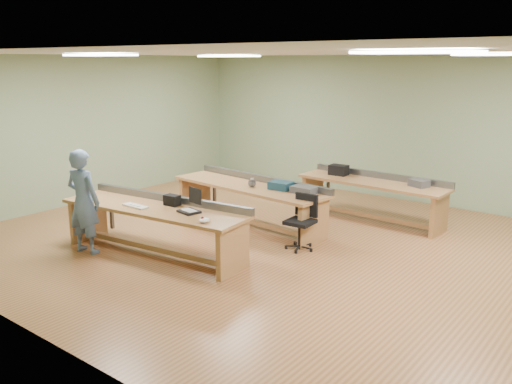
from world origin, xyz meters
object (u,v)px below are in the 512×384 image
laptop_base (189,212)px  drinks_can (252,181)px  parts_bin_teal (281,185)px  workbench_front (156,218)px  task_chair (301,229)px  workbench_mid (250,195)px  workbench_back (372,191)px  parts_bin_grey (304,190)px  mug (252,184)px  person (84,201)px  camera_bag (172,200)px

laptop_base → drinks_can: drinks_can is taller
parts_bin_teal → drinks_can: parts_bin_teal is taller
workbench_front → task_chair: task_chair is taller
workbench_mid → workbench_back: (1.58, 1.63, -0.01)m
task_chair → parts_bin_grey: (-0.31, 0.53, 0.49)m
parts_bin_grey → drinks_can: 1.07m
workbench_front → parts_bin_teal: bearing=61.4°
mug → parts_bin_teal: bearing=18.9°
mug → workbench_mid: bearing=139.6°
mug → parts_bin_grey: bearing=10.4°
laptop_base → task_chair: (0.97, 1.49, -0.45)m
workbench_mid → mug: size_ratio=23.35×
person → mug: size_ratio=11.96×
workbench_mid → camera_bag: bearing=-86.8°
workbench_front → person: bearing=-152.7°
parts_bin_teal → parts_bin_grey: bearing=0.8°
laptop_base → mug: mug is taller
laptop_base → mug: bearing=109.8°
person → mug: person is taller
mug → drinks_can: bearing=127.3°
laptop_base → parts_bin_teal: size_ratio=0.79×
workbench_mid → camera_bag: 1.84m
workbench_mid → parts_bin_grey: 1.12m
task_chair → drinks_can: (-1.38, 0.50, 0.49)m
parts_bin_grey → laptop_base: bearing=-108.2°
parts_bin_teal → drinks_can: size_ratio=3.26×
workbench_back → camera_bag: (-1.63, -3.45, 0.28)m
laptop_base → workbench_back: bearing=82.9°
person → parts_bin_grey: person is taller
person → parts_bin_teal: (1.76, 2.70, 0.01)m
task_chair → parts_bin_grey: bearing=116.9°
workbench_back → laptop_base: size_ratio=9.42×
task_chair → parts_bin_teal: size_ratio=2.30×
workbench_back → mug: 2.27m
drinks_can → task_chair: bearing=-19.8°
mug → workbench_front: bearing=-100.4°
person → task_chair: (2.53, 2.17, -0.49)m
person → laptop_base: size_ratio=5.46×
task_chair → workbench_back: bearing=81.7°
workbench_mid → parts_bin_teal: parts_bin_teal is taller
workbench_mid → mug: bearing=-35.4°
workbench_back → workbench_front: bearing=-114.4°
task_chair → parts_bin_grey: same height
parts_bin_grey → mug: 0.98m
workbench_back → task_chair: bearing=-93.0°
workbench_front → laptop_base: workbench_front is taller
camera_bag → drinks_can: camera_bag is taller
workbench_back → drinks_can: bearing=-132.5°
workbench_front → workbench_mid: 2.04m
parts_bin_teal → mug: 0.53m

